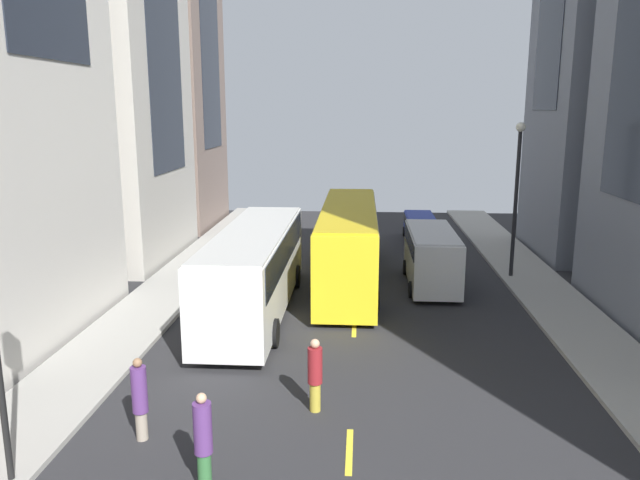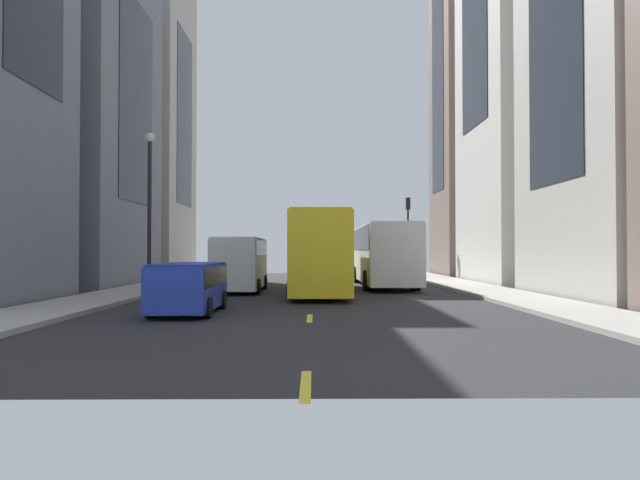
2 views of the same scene
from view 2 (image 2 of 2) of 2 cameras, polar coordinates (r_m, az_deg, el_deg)
ground_plane at (r=29.52m, az=-0.85°, el=-4.89°), size 43.47×43.47×0.00m
sidewalk_west at (r=30.63m, az=14.94°, el=-4.57°), size 2.85×44.00×0.15m
sidewalk_east at (r=30.69m, az=-16.60°, el=-4.56°), size 2.85×44.00×0.15m
lane_stripe_0 at (r=50.49m, az=-0.75°, el=-3.29°), size 0.16×2.00×0.01m
lane_stripe_1 at (r=42.10m, az=-0.78°, el=-3.74°), size 0.16×2.00×0.01m
lane_stripe_2 at (r=33.71m, az=-0.82°, el=-4.40°), size 0.16×2.00×0.01m
lane_stripe_3 at (r=25.33m, az=-0.88°, el=-5.51°), size 0.16×2.00×0.01m
lane_stripe_4 at (r=16.97m, az=-1.02°, el=-7.70°), size 0.16×2.00×0.01m
lane_stripe_5 at (r=8.68m, az=-1.42°, el=-14.12°), size 0.16×2.00×0.01m
building_west_0 at (r=49.17m, az=16.08°, el=14.07°), size 7.85×7.33×29.55m
building_east_0 at (r=48.19m, az=-17.88°, el=11.29°), size 8.02×9.20×24.47m
building_east_1 at (r=36.96m, az=-24.84°, el=12.26°), size 9.63×10.96×20.85m
city_bus_white at (r=32.37m, az=6.22°, el=-0.99°), size 2.81×11.57×3.35m
streetcar_yellow at (r=27.57m, az=-0.09°, el=-0.74°), size 2.70×12.81×3.59m
delivery_van_white at (r=28.17m, az=-7.83°, el=-1.98°), size 2.25×6.01×2.58m
car_blue_0 at (r=18.70m, az=-12.74°, el=-4.21°), size 1.88×4.42×1.58m
pedestrian_walking_far at (r=43.80m, az=3.24°, el=-2.12°), size 0.40×0.40×2.21m
pedestrian_crossing_mid at (r=42.15m, az=6.19°, el=-2.22°), size 0.38×0.38×2.13m
pedestrian_waiting_curb at (r=40.12m, az=0.60°, el=-2.34°), size 0.40×0.40×2.05m
traffic_light_near_corner at (r=44.52m, az=8.64°, el=1.85°), size 0.32×0.44×5.86m
streetlamp_near at (r=27.62m, az=-16.41°, el=4.35°), size 0.44×0.44×7.21m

